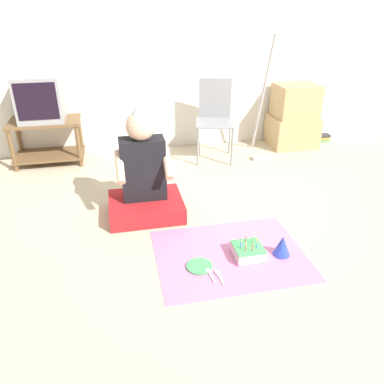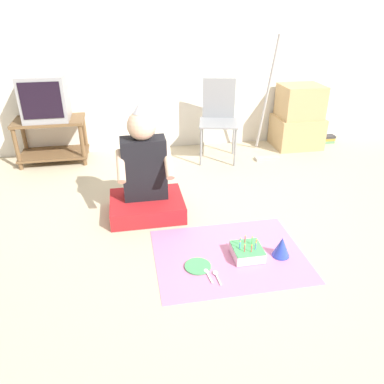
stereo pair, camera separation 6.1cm
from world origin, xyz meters
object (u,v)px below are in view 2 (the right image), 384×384
(tv, at_px, (45,97))
(dust_mop, at_px, (267,122))
(birthday_cake, at_px, (247,252))
(cardboard_box_stack, at_px, (298,118))
(folding_chair, at_px, (218,115))
(party_hat_blue, at_px, (282,247))
(paper_plate, at_px, (198,266))
(person_seated, at_px, (145,180))
(book_pile, at_px, (327,139))

(tv, relative_size, dust_mop, 0.35)
(birthday_cake, bearing_deg, cardboard_box_stack, 57.92)
(cardboard_box_stack, xyz_separation_m, dust_mop, (-0.49, -0.26, 0.05))
(folding_chair, height_order, birthday_cake, folding_chair)
(tv, xyz_separation_m, party_hat_blue, (1.80, -2.13, -0.63))
(birthday_cake, xyz_separation_m, paper_plate, (-0.36, -0.05, -0.03))
(folding_chair, height_order, cardboard_box_stack, folding_chair)
(person_seated, xyz_separation_m, party_hat_blue, (0.88, -0.79, -0.22))
(folding_chair, distance_m, birthday_cake, 1.95)
(tv, height_order, dust_mop, dust_mop)
(dust_mop, distance_m, person_seated, 1.77)
(dust_mop, bearing_deg, book_pile, 18.02)
(paper_plate, bearing_deg, cardboard_box_stack, 51.88)
(cardboard_box_stack, height_order, dust_mop, dust_mop)
(person_seated, bearing_deg, folding_chair, 51.41)
(folding_chair, bearing_deg, book_pile, 8.36)
(book_pile, distance_m, paper_plate, 3.01)
(dust_mop, height_order, book_pile, dust_mop)
(person_seated, relative_size, paper_plate, 5.28)
(book_pile, distance_m, person_seated, 2.74)
(paper_plate, bearing_deg, person_seated, 108.97)
(folding_chair, relative_size, birthday_cake, 4.18)
(cardboard_box_stack, distance_m, birthday_cake, 2.44)
(person_seated, distance_m, party_hat_blue, 1.21)
(book_pile, xyz_separation_m, party_hat_blue, (-1.50, -2.13, 0.04))
(cardboard_box_stack, bearing_deg, party_hat_blue, -116.67)
(tv, relative_size, person_seated, 0.49)
(folding_chair, distance_m, book_pile, 1.56)
(dust_mop, distance_m, book_pile, 1.06)
(tv, height_order, cardboard_box_stack, tv)
(tv, relative_size, folding_chair, 0.54)
(tv, bearing_deg, book_pile, 0.14)
(tv, bearing_deg, birthday_cake, -53.26)
(dust_mop, distance_m, birthday_cake, 1.99)
(birthday_cake, bearing_deg, paper_plate, -172.20)
(birthday_cake, bearing_deg, party_hat_blue, -7.55)
(tv, height_order, folding_chair, tv)
(book_pile, xyz_separation_m, person_seated, (-2.38, -1.34, 0.26))
(cardboard_box_stack, bearing_deg, person_seated, -146.24)
(folding_chair, relative_size, person_seated, 0.92)
(cardboard_box_stack, distance_m, book_pile, 0.55)
(folding_chair, bearing_deg, cardboard_box_stack, 9.11)
(folding_chair, distance_m, party_hat_blue, 1.96)
(dust_mop, relative_size, paper_plate, 7.45)
(dust_mop, xyz_separation_m, book_pile, (0.94, 0.31, -0.36))
(cardboard_box_stack, bearing_deg, tv, 179.11)
(tv, xyz_separation_m, person_seated, (0.92, -1.33, -0.40))
(dust_mop, bearing_deg, paper_plate, -122.02)
(book_pile, relative_size, birthday_cake, 0.92)
(tv, bearing_deg, party_hat_blue, -49.71)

